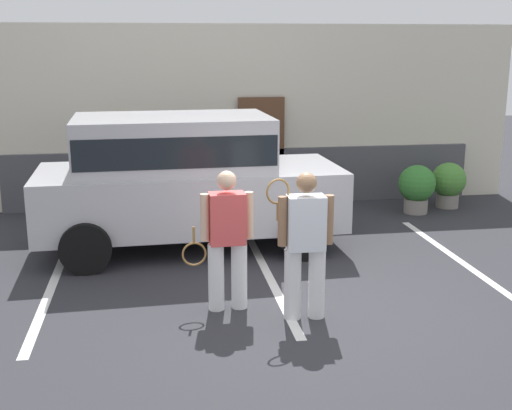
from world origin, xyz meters
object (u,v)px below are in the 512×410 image
potted_plant_by_porch (417,187)px  tennis_player_woman (305,243)px  potted_plant_secondary (448,183)px  tennis_player_man (227,239)px  parked_suv (183,175)px

potted_plant_by_porch → tennis_player_woman: bearing=-125.6°
tennis_player_woman → potted_plant_secondary: (3.96, 4.76, -0.41)m
potted_plant_by_porch → potted_plant_secondary: 0.84m
tennis_player_man → tennis_player_woman: (0.85, -0.41, 0.03)m
tennis_player_woman → potted_plant_secondary: size_ratio=1.97×
parked_suv → tennis_player_man: 2.60m
parked_suv → potted_plant_secondary: parked_suv is taller
potted_plant_by_porch → potted_plant_secondary: potted_plant_by_porch is taller
tennis_player_man → potted_plant_by_porch: (4.02, 4.03, -0.37)m
parked_suv → tennis_player_man: size_ratio=2.77×
tennis_player_man → potted_plant_secondary: size_ratio=1.93×
potted_plant_secondary → parked_suv: bearing=-160.9°
parked_suv → potted_plant_by_porch: (4.40, 1.47, -0.64)m
parked_suv → potted_plant_secondary: bearing=17.1°
tennis_player_man → tennis_player_woman: 0.94m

